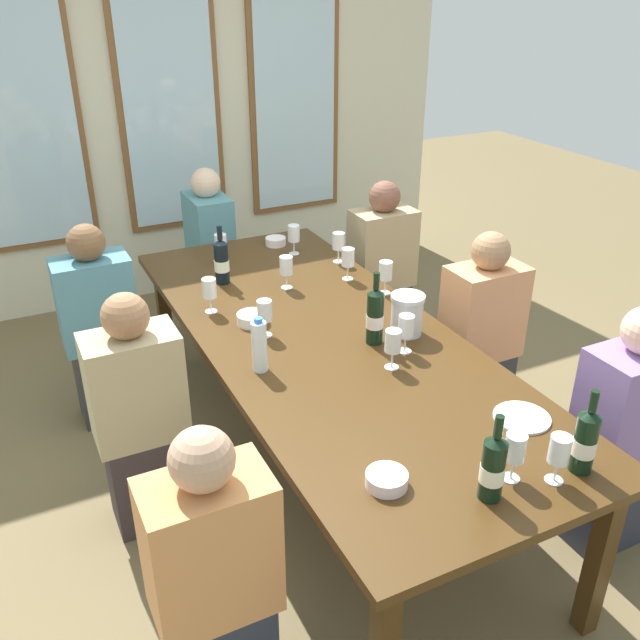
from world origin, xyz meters
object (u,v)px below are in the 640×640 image
at_px(wine_bottle_3, 493,467).
at_px(seated_person_4, 214,586).
at_px(wine_glass_0, 386,271).
at_px(wine_glass_8, 393,343).
at_px(tasting_bowl_1, 387,480).
at_px(wine_glass_11, 348,259).
at_px(wine_glass_7, 209,289).
at_px(wine_glass_5, 265,312).
at_px(wine_glass_10, 339,242).
at_px(tasting_bowl_2, 252,319).
at_px(seated_person_6, 211,255).
at_px(dining_table, 327,348).
at_px(wine_glass_4, 294,234).
at_px(wine_glass_9, 515,449).
at_px(wine_bottle_0, 585,441).
at_px(metal_pitcher, 407,314).
at_px(wine_bottle_2, 222,261).
at_px(wine_glass_6, 406,328).
at_px(seated_person_0, 140,420).
at_px(wine_glass_2, 559,451).
at_px(tasting_bowl_0, 276,241).
at_px(seated_person_5, 621,437).
at_px(wine_glass_3, 221,244).
at_px(seated_person_2, 100,330).
at_px(white_plate_0, 522,418).
at_px(wine_bottle_1, 375,316).
at_px(seated_person_1, 480,340).
at_px(seated_person_3, 381,273).
at_px(water_bottle, 259,346).

height_order(wine_bottle_3, seated_person_4, seated_person_4).
height_order(wine_glass_0, seated_person_4, seated_person_4).
bearing_deg(wine_glass_8, tasting_bowl_1, -122.90).
bearing_deg(wine_glass_11, tasting_bowl_1, -114.01).
bearing_deg(wine_glass_7, wine_glass_5, -66.96).
xyz_separation_m(wine_glass_10, wine_glass_11, (-0.07, -0.24, -0.00)).
distance_m(tasting_bowl_2, seated_person_6, 1.48).
bearing_deg(tasting_bowl_2, dining_table, -46.65).
height_order(wine_glass_4, wine_glass_9, same).
xyz_separation_m(dining_table, wine_glass_8, (0.12, -0.36, 0.18)).
distance_m(wine_bottle_0, wine_glass_10, 1.96).
bearing_deg(seated_person_6, tasting_bowl_2, -100.08).
xyz_separation_m(metal_pitcher, wine_glass_10, (0.12, 0.89, 0.03)).
relative_size(wine_bottle_2, wine_glass_6, 1.82).
xyz_separation_m(tasting_bowl_2, wine_glass_7, (-0.13, 0.20, 0.10)).
relative_size(wine_glass_4, seated_person_0, 0.16).
relative_size(wine_glass_2, wine_glass_4, 1.00).
distance_m(tasting_bowl_0, wine_glass_7, 0.95).
relative_size(metal_pitcher, wine_glass_4, 1.09).
height_order(wine_bottle_0, wine_bottle_2, wine_bottle_2).
distance_m(seated_person_4, seated_person_5, 1.72).
relative_size(tasting_bowl_2, wine_glass_3, 0.82).
bearing_deg(seated_person_2, seated_person_0, -90.00).
bearing_deg(white_plate_0, wine_bottle_1, 104.52).
relative_size(white_plate_0, wine_glass_8, 1.21).
height_order(tasting_bowl_2, seated_person_1, seated_person_1).
bearing_deg(wine_glass_5, seated_person_6, 81.14).
xyz_separation_m(wine_glass_6, seated_person_3, (0.62, 1.22, -0.33)).
bearing_deg(wine_glass_8, wine_bottle_1, 78.58).
bearing_deg(wine_bottle_2, seated_person_1, -36.78).
bearing_deg(seated_person_6, seated_person_5, -72.03).
height_order(wine_bottle_3, seated_person_2, seated_person_2).
bearing_deg(wine_glass_9, seated_person_1, 55.20).
height_order(wine_bottle_1, wine_glass_4, wine_bottle_1).
relative_size(white_plate_0, seated_person_3, 0.19).
bearing_deg(water_bottle, seated_person_6, 78.42).
bearing_deg(wine_glass_7, seated_person_5, -48.53).
xyz_separation_m(metal_pitcher, wine_bottle_1, (-0.17, -0.01, 0.03)).
xyz_separation_m(wine_glass_3, seated_person_3, (1.00, -0.08, -0.33)).
distance_m(wine_bottle_2, wine_glass_11, 0.66).
bearing_deg(wine_glass_7, wine_bottle_0, -66.57).
bearing_deg(wine_glass_8, wine_glass_11, 73.06).
bearing_deg(seated_person_2, wine_glass_7, -44.89).
xyz_separation_m(wine_glass_4, wine_glass_11, (0.10, -0.46, -0.00)).
bearing_deg(wine_glass_11, wine_glass_9, -99.98).
xyz_separation_m(wine_glass_2, wine_glass_6, (0.02, 0.93, -0.00)).
bearing_deg(metal_pitcher, seated_person_2, 138.20).
relative_size(wine_bottle_3, wine_glass_5, 1.76).
relative_size(dining_table, wine_glass_0, 15.67).
relative_size(wine_bottle_1, seated_person_4, 0.30).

